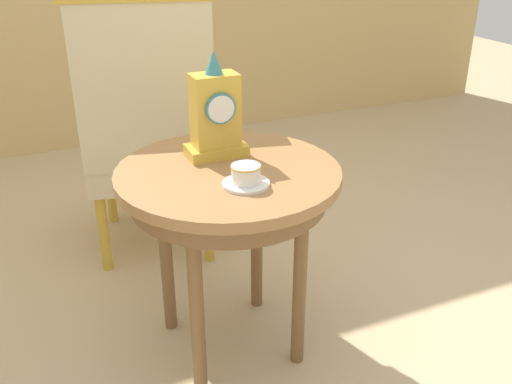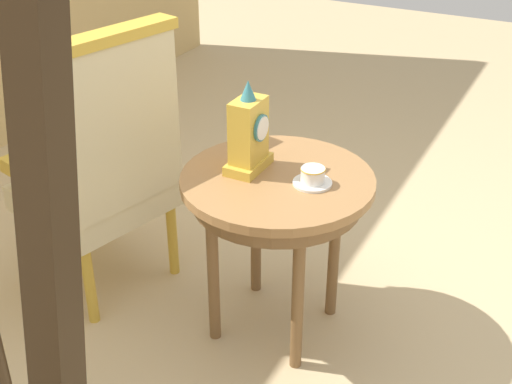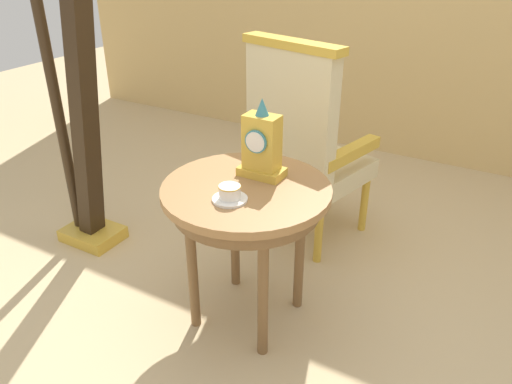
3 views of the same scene
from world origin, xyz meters
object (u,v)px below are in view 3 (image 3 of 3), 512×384
Objects in this scene: teacup_left at (230,194)px; harp at (77,122)px; armchair at (303,143)px; mantel_clock at (262,146)px; side_table at (247,203)px.

harp reaches higher than teacup_left.
mantel_clock is at bearing -82.44° from armchair.
harp is (-1.07, 0.11, 0.13)m from side_table.
teacup_left is 0.27m from mantel_clock.
teacup_left is 0.08× the size of harp.
side_table is at bearing -84.09° from armchair.
teacup_left is 1.10m from harp.
mantel_clock is 0.19× the size of harp.
armchair is at bearing 95.28° from teacup_left.
harp is (-1.07, -0.01, -0.09)m from mantel_clock.
teacup_left reaches higher than side_table.
armchair is at bearing 97.56° from mantel_clock.
armchair is (-0.08, 0.60, -0.21)m from mantel_clock.
teacup_left is at bearing -88.04° from side_table.
teacup_left is at bearing -12.86° from harp.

